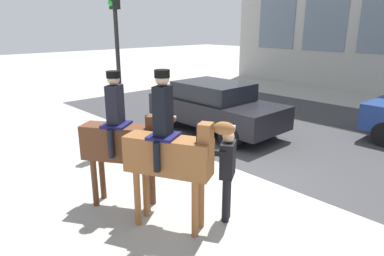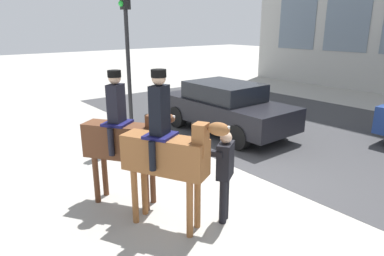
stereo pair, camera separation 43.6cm
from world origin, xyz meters
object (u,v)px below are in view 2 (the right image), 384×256
mounted_horse_companion (166,150)px  traffic_light (127,40)px  mounted_horse_lead (123,138)px  pedestrian_bystander (224,170)px  street_car_near_lane (226,107)px

mounted_horse_companion → traffic_light: (-4.16, 1.64, 1.57)m
mounted_horse_lead → pedestrian_bystander: bearing=-2.7°
mounted_horse_companion → pedestrian_bystander: 1.05m
mounted_horse_lead → pedestrian_bystander: (1.65, 1.00, -0.36)m
pedestrian_bystander → street_car_near_lane: size_ratio=0.37×
mounted_horse_companion → street_car_near_lane: bearing=99.0°
mounted_horse_companion → pedestrian_bystander: (0.49, 0.83, -0.41)m
pedestrian_bystander → traffic_light: bearing=-41.4°
pedestrian_bystander → street_car_near_lane: bearing=-76.3°
mounted_horse_lead → pedestrian_bystander: size_ratio=1.55×
mounted_horse_lead → mounted_horse_companion: size_ratio=0.96×
mounted_horse_lead → street_car_near_lane: 5.22m
mounted_horse_lead → traffic_light: traffic_light is taller
pedestrian_bystander → street_car_near_lane: (-3.78, 3.73, -0.14)m
mounted_horse_companion → traffic_light: size_ratio=0.60×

